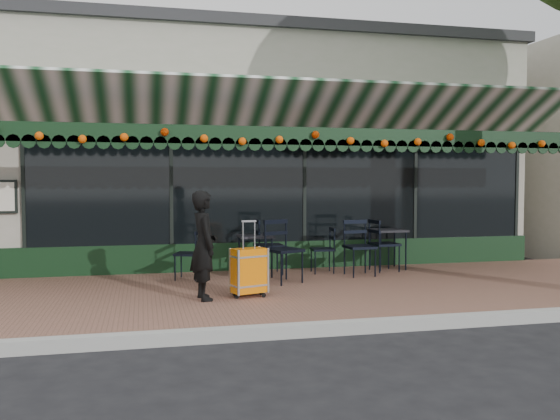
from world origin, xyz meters
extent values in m
plane|color=black|center=(0.00, 0.00, 0.00)|extent=(80.00, 80.00, 0.00)
cube|color=brown|center=(0.00, 2.00, 0.07)|extent=(18.00, 4.00, 0.15)
cube|color=#9E9E99|center=(0.00, -0.08, 0.07)|extent=(18.00, 0.16, 0.15)
cube|color=#9B9986|center=(0.00, 8.00, 2.25)|extent=(12.00, 8.00, 4.50)
cube|color=black|center=(1.20, 3.98, 1.65)|extent=(9.20, 0.04, 2.00)
cube|color=silver|center=(-3.70, 3.94, 1.50)|extent=(0.42, 0.04, 0.55)
cube|color=black|center=(0.00, 2.52, 2.46)|extent=(12.00, 0.03, 0.28)
cylinder|color=orange|center=(0.00, 2.46, 2.44)|extent=(11.60, 0.12, 0.12)
imported|color=black|center=(-0.69, 1.53, 0.89)|extent=(0.43, 0.59, 1.48)
cube|color=orange|center=(-0.06, 1.57, 0.52)|extent=(0.52, 0.39, 0.61)
cube|color=black|center=(-0.06, 1.57, 0.18)|extent=(0.52, 0.39, 0.06)
cube|color=silver|center=(-0.06, 1.57, 1.02)|extent=(0.20, 0.09, 0.38)
cube|color=black|center=(2.86, 3.53, 0.86)|extent=(0.59, 0.59, 0.04)
cylinder|color=black|center=(2.61, 3.28, 0.49)|extent=(0.03, 0.03, 0.69)
cylinder|color=black|center=(3.10, 3.28, 0.49)|extent=(0.03, 0.03, 0.69)
cylinder|color=black|center=(2.61, 3.77, 0.49)|extent=(0.03, 0.03, 0.69)
cylinder|color=black|center=(3.10, 3.77, 0.49)|extent=(0.03, 0.03, 0.69)
cube|color=black|center=(0.35, 3.27, 0.83)|extent=(0.56, 0.56, 0.04)
cylinder|color=black|center=(0.12, 3.04, 0.48)|extent=(0.03, 0.03, 0.66)
cylinder|color=black|center=(0.58, 3.04, 0.48)|extent=(0.03, 0.03, 0.66)
cylinder|color=black|center=(0.12, 3.51, 0.48)|extent=(0.03, 0.03, 0.66)
cylinder|color=black|center=(0.58, 3.51, 0.48)|extent=(0.03, 0.03, 0.66)
camera|label=1|loc=(-1.50, -6.48, 1.79)|focal=38.00mm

